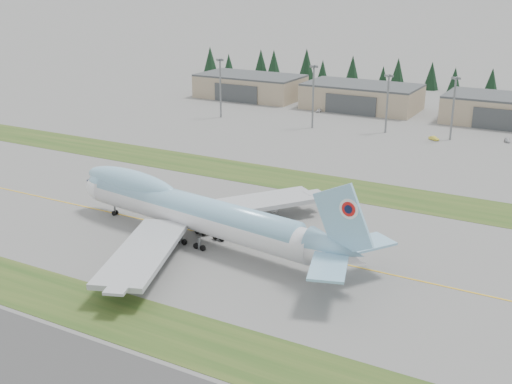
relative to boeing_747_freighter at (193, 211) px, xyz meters
The scene contains 13 objects.
ground 8.55m from the boeing_747_freighter, 123.23° to the left, with size 7000.00×7000.00×0.00m, color #626260.
grass_strip_near 34.45m from the boeing_747_freighter, 94.83° to the right, with size 400.00×14.00×0.08m, color #264518.
grass_strip_far 49.89m from the boeing_747_freighter, 93.30° to the left, with size 400.00×18.00×0.08m, color #264518.
taxiway_line_main 8.55m from the boeing_747_freighter, 123.23° to the left, with size 400.00×0.40×0.02m, color gold.
boeing_747_freighter is the anchor object (origin of this frame).
hangar_left 170.58m from the boeing_747_freighter, 115.28° to the left, with size 48.00×26.60×10.80m.
hangar_center 155.28m from the boeing_747_freighter, 96.60° to the left, with size 48.00×26.60×10.80m.
hangar_right 159.90m from the boeing_747_freighter, 74.71° to the left, with size 48.00×26.60×10.80m.
floodlight_masts 117.00m from the boeing_747_freighter, 79.95° to the left, with size 164.70×10.70×24.23m.
service_vehicle_a 143.63m from the boeing_747_freighter, 102.64° to the left, with size 1.55×3.84×1.31m, color white.
service_vehicle_b 117.34m from the boeing_747_freighter, 78.43° to the left, with size 1.43×4.06×1.34m, color yellow.
service_vehicle_c 133.13m from the boeing_747_freighter, 69.54° to the left, with size 1.73×4.26×1.24m, color #ABADB0.
conifer_belt 216.43m from the boeing_747_freighter, 92.08° to the left, with size 270.43×15.89×16.92m.
Camera 1 is at (77.51, -111.19, 55.42)m, focal length 45.00 mm.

